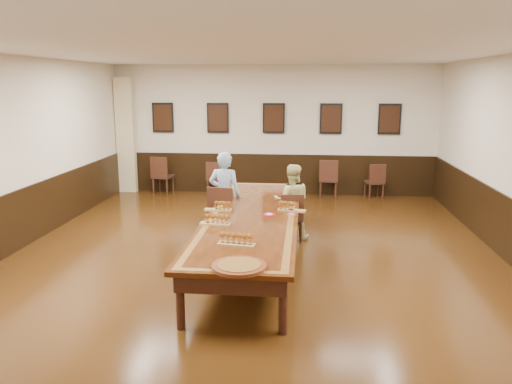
# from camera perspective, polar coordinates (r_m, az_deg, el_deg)

# --- Properties ---
(floor) EXTENTS (8.00, 10.00, 0.02)m
(floor) POSITION_cam_1_polar(r_m,az_deg,el_deg) (7.97, -0.36, -7.88)
(floor) COLOR black
(floor) RESTS_ON ground
(ceiling) EXTENTS (8.00, 10.00, 0.02)m
(ceiling) POSITION_cam_1_polar(r_m,az_deg,el_deg) (7.50, -0.39, 15.90)
(ceiling) COLOR white
(ceiling) RESTS_ON floor
(wall_back) EXTENTS (8.00, 0.02, 3.20)m
(wall_back) POSITION_cam_1_polar(r_m,az_deg,el_deg) (12.53, 2.05, 7.07)
(wall_back) COLOR beige
(wall_back) RESTS_ON floor
(wall_front) EXTENTS (8.00, 0.02, 3.20)m
(wall_front) POSITION_cam_1_polar(r_m,az_deg,el_deg) (2.80, -11.45, -12.02)
(wall_front) COLOR beige
(wall_front) RESTS_ON floor
(wall_left) EXTENTS (0.02, 10.00, 3.20)m
(wall_left) POSITION_cam_1_polar(r_m,az_deg,el_deg) (8.92, -26.97, 3.63)
(wall_left) COLOR beige
(wall_left) RESTS_ON floor
(chair_man) EXTENTS (0.51, 0.55, 0.98)m
(chair_man) POSITION_cam_1_polar(r_m,az_deg,el_deg) (8.92, -3.74, -2.32)
(chair_man) COLOR black
(chair_man) RESTS_ON floor
(chair_woman) EXTENTS (0.43, 0.47, 0.87)m
(chair_woman) POSITION_cam_1_polar(r_m,az_deg,el_deg) (8.88, 4.09, -2.78)
(chair_woman) COLOR black
(chair_woman) RESTS_ON floor
(spare_chair_a) EXTENTS (0.53, 0.56, 0.97)m
(spare_chair_a) POSITION_cam_1_polar(r_m,az_deg,el_deg) (12.77, -10.59, 1.91)
(spare_chair_a) COLOR black
(spare_chair_a) RESTS_ON floor
(spare_chair_b) EXTENTS (0.44, 0.47, 0.85)m
(spare_chair_b) POSITION_cam_1_polar(r_m,az_deg,el_deg) (12.54, -4.74, 1.63)
(spare_chair_b) COLOR black
(spare_chair_b) RESTS_ON floor
(spare_chair_c) EXTENTS (0.46, 0.50, 0.95)m
(spare_chair_c) POSITION_cam_1_polar(r_m,az_deg,el_deg) (12.29, 8.26, 1.55)
(spare_chair_c) COLOR black
(spare_chair_c) RESTS_ON floor
(spare_chair_d) EXTENTS (0.50, 0.52, 0.87)m
(spare_chair_d) POSITION_cam_1_polar(r_m,az_deg,el_deg) (12.40, 13.38, 1.24)
(spare_chair_d) COLOR black
(spare_chair_d) RESTS_ON floor
(person_man) EXTENTS (0.61, 0.44, 1.57)m
(person_man) POSITION_cam_1_polar(r_m,az_deg,el_deg) (8.95, -3.59, -0.34)
(person_man) COLOR #4980B8
(person_man) RESTS_ON floor
(person_woman) EXTENTS (0.70, 0.56, 1.35)m
(person_woman) POSITION_cam_1_polar(r_m,az_deg,el_deg) (8.91, 4.09, -1.12)
(person_woman) COLOR #D2CB83
(person_woman) RESTS_ON floor
(pink_phone) EXTENTS (0.14, 0.16, 0.01)m
(pink_phone) POSITION_cam_1_polar(r_m,az_deg,el_deg) (7.74, 4.09, -2.57)
(pink_phone) COLOR #D2468E
(pink_phone) RESTS_ON conference_table
(curtain) EXTENTS (0.45, 0.18, 2.90)m
(curtain) POSITION_cam_1_polar(r_m,az_deg,el_deg) (13.13, -14.67, 6.27)
(curtain) COLOR #CABA8A
(curtain) RESTS_ON floor
(wainscoting) EXTENTS (8.00, 10.00, 1.00)m
(wainscoting) POSITION_cam_1_polar(r_m,az_deg,el_deg) (7.81, -0.36, -4.37)
(wainscoting) COLOR black
(wainscoting) RESTS_ON floor
(conference_table) EXTENTS (1.40, 5.00, 0.76)m
(conference_table) POSITION_cam_1_polar(r_m,az_deg,el_deg) (7.78, -0.36, -3.58)
(conference_table) COLOR #321508
(conference_table) RESTS_ON floor
(posters) EXTENTS (6.14, 0.04, 0.74)m
(posters) POSITION_cam_1_polar(r_m,az_deg,el_deg) (12.43, 2.04, 8.42)
(posters) COLOR black
(posters) RESTS_ON wall_back
(flight_a) EXTENTS (0.43, 0.14, 0.16)m
(flight_a) POSITION_cam_1_polar(r_m,az_deg,el_deg) (7.97, -4.16, -1.63)
(flight_a) COLOR olive
(flight_a) RESTS_ON conference_table
(flight_b) EXTENTS (0.46, 0.22, 0.17)m
(flight_b) POSITION_cam_1_polar(r_m,az_deg,el_deg) (7.94, 3.85, -1.67)
(flight_b) COLOR olive
(flight_b) RESTS_ON conference_table
(flight_c) EXTENTS (0.45, 0.17, 0.17)m
(flight_c) POSITION_cam_1_polar(r_m,az_deg,el_deg) (7.19, -4.64, -3.18)
(flight_c) COLOR olive
(flight_c) RESTS_ON conference_table
(flight_d) EXTENTS (0.49, 0.21, 0.18)m
(flight_d) POSITION_cam_1_polar(r_m,az_deg,el_deg) (6.26, -2.27, -5.45)
(flight_d) COLOR olive
(flight_d) RESTS_ON conference_table
(red_plate_grp) EXTENTS (0.20, 0.20, 0.03)m
(red_plate_grp) POSITION_cam_1_polar(r_m,az_deg,el_deg) (7.69, 1.50, -2.61)
(red_plate_grp) COLOR red
(red_plate_grp) RESTS_ON conference_table
(carved_platter) EXTENTS (0.78, 0.78, 0.05)m
(carved_platter) POSITION_cam_1_polar(r_m,az_deg,el_deg) (5.55, -1.95, -8.48)
(carved_platter) COLOR #531F10
(carved_platter) RESTS_ON conference_table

